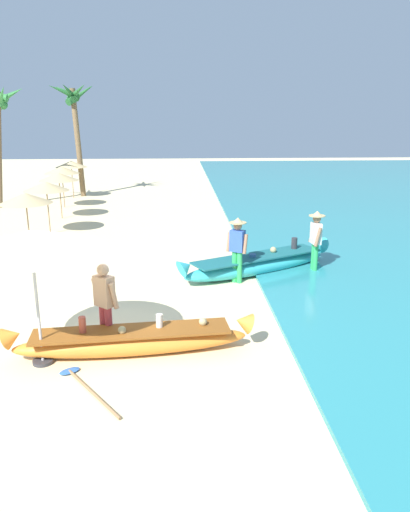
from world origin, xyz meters
The scene contains 14 objects.
ground_plane centered at (0.00, 0.00, 0.00)m, with size 80.00×80.00×0.00m, color beige.
boat_orange_foreground centered at (0.35, -1.07, 0.26)m, with size 4.55×1.05×0.76m.
boat_cyan_midground centered at (3.39, 3.42, 0.29)m, with size 4.56×2.75×0.84m.
person_vendor_hatted centered at (2.73, 2.75, 1.00)m, with size 0.57×0.46×1.73m.
person_tourist_customer centered at (-0.15, -0.75, 0.92)m, with size 0.55×0.50×1.63m.
person_vendor_assistant centered at (4.95, 3.43, 1.01)m, with size 0.44×0.56×1.74m.
patio_umbrella_large centered at (-1.20, -1.35, 2.23)m, with size 2.49×2.49×2.41m.
parasol_row_0 centered at (-3.45, 5.91, 1.75)m, with size 1.60×1.60×1.91m.
parasol_row_1 centered at (-3.48, 8.49, 1.75)m, with size 1.60×1.60×1.91m.
parasol_row_2 centered at (-3.68, 11.29, 1.75)m, with size 1.60×1.60×1.91m.
parasol_row_3 centered at (-4.12, 13.83, 1.75)m, with size 1.60×1.60×1.91m.
parasol_row_4 centered at (-4.26, 16.62, 1.75)m, with size 1.60×1.60×1.91m.
palm_tree_tall_inland centered at (-4.01, 17.21, 4.74)m, with size 2.33×2.87×5.83m.
paddle centered at (-0.33, -2.18, 0.03)m, with size 1.23×1.61×0.05m.
Camera 1 is at (1.22, -9.25, 4.23)m, focal length 34.25 mm.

